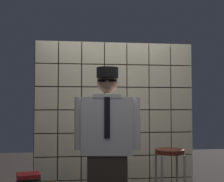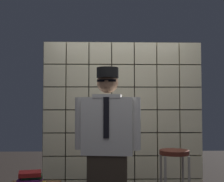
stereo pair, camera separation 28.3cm
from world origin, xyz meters
name	(u,v)px [view 1 (the left image)]	position (x,y,z in m)	size (l,w,h in m)	color
glass_block_wall	(115,121)	(0.00, 1.40, 1.10)	(2.25, 0.10, 2.25)	beige
standing_person	(107,147)	(-0.23, 0.28, 0.89)	(0.69, 0.32, 1.71)	#382D23
bar_stool	(170,167)	(0.54, 0.65, 0.60)	(0.34, 0.34, 0.81)	#592319
book_stack	(29,181)	(-1.01, 0.28, 0.58)	(0.29, 0.24, 0.14)	olive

